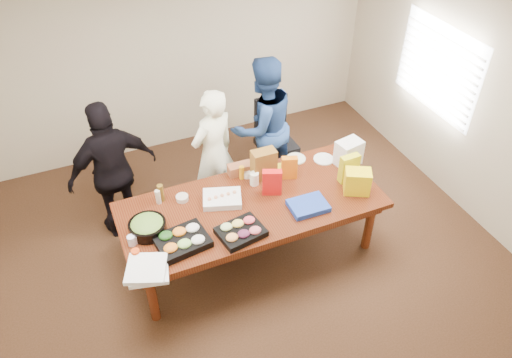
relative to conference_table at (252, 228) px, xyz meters
name	(u,v)px	position (x,y,z in m)	size (l,w,h in m)	color
floor	(252,251)	(0.00, 0.00, -0.39)	(5.50, 5.00, 0.02)	#47301E
ceiling	(250,26)	(0.00, 0.00, 2.33)	(5.50, 5.00, 0.02)	white
wall_back	(180,55)	(0.00, 2.50, 0.98)	(5.50, 0.04, 2.70)	beige
wall_right	(470,102)	(2.75, 0.00, 0.98)	(0.04, 5.00, 2.70)	beige
window_panel	(438,68)	(2.72, 0.60, 1.12)	(0.03, 1.40, 1.10)	white
window_blinds	(435,69)	(2.68, 0.60, 1.12)	(0.04, 1.36, 1.00)	beige
conference_table	(252,228)	(0.00, 0.00, 0.00)	(2.80, 1.20, 0.75)	#4C1C0F
office_chair	(277,142)	(0.85, 1.18, 0.16)	(0.54, 0.54, 1.06)	black
person_center	(214,153)	(-0.11, 0.90, 0.46)	(0.61, 0.40, 1.66)	white
person_right	(263,126)	(0.61, 1.10, 0.53)	(0.88, 0.69, 1.81)	navy
person_left	(113,171)	(-1.26, 0.97, 0.50)	(1.02, 0.43, 1.74)	black
veggie_tray	(182,241)	(-0.85, -0.28, 0.41)	(0.49, 0.39, 0.07)	black
fruit_tray	(241,232)	(-0.28, -0.38, 0.41)	(0.44, 0.34, 0.07)	black
sheet_cake	(222,199)	(-0.28, 0.15, 0.41)	(0.40, 0.30, 0.07)	white
salad_bowl	(148,227)	(-1.11, 0.02, 0.44)	(0.37, 0.37, 0.12)	black
chip_bag_blue	(308,206)	(0.52, -0.30, 0.40)	(0.40, 0.30, 0.06)	#1D3EAD
chip_bag_red	(272,182)	(0.27, 0.07, 0.53)	(0.21, 0.09, 0.30)	red
chip_bag_yellow	(349,168)	(1.14, -0.06, 0.54)	(0.22, 0.09, 0.33)	yellow
chip_bag_orange	(289,168)	(0.56, 0.24, 0.51)	(0.18, 0.08, 0.28)	orange
mayo_jar	(254,179)	(0.15, 0.28, 0.45)	(0.10, 0.10, 0.15)	white
mustard_bottle	(242,173)	(0.06, 0.43, 0.46)	(0.06, 0.06, 0.16)	orange
dressing_bottle	(161,193)	(-0.87, 0.43, 0.48)	(0.07, 0.07, 0.20)	brown
ranch_bottle	(158,197)	(-0.91, 0.40, 0.46)	(0.06, 0.06, 0.17)	beige
banana_bunch	(275,171)	(0.44, 0.36, 0.42)	(0.25, 0.14, 0.08)	yellow
bread_loaf	(241,169)	(0.09, 0.52, 0.44)	(0.31, 0.13, 0.12)	brown
kraft_bag	(264,164)	(0.30, 0.36, 0.55)	(0.27, 0.16, 0.35)	brown
red_cup	(136,254)	(-1.30, -0.28, 0.43)	(0.08, 0.08, 0.11)	red
clear_cup_a	(136,238)	(-1.25, -0.08, 0.42)	(0.07, 0.07, 0.10)	silver
clear_cup_b	(131,241)	(-1.30, -0.09, 0.43)	(0.08, 0.08, 0.11)	white
pizza_box_lower	(149,270)	(-1.23, -0.49, 0.40)	(0.36, 0.36, 0.04)	white
pizza_box_upper	(146,269)	(-1.25, -0.50, 0.44)	(0.36, 0.36, 0.04)	white
plate_a	(324,159)	(1.08, 0.37, 0.38)	(0.24, 0.24, 0.01)	white
plate_b	(296,159)	(0.78, 0.51, 0.38)	(0.23, 0.23, 0.01)	beige
dip_bowl_a	(247,172)	(0.14, 0.46, 0.41)	(0.17, 0.17, 0.07)	beige
dip_bowl_b	(182,198)	(-0.66, 0.34, 0.40)	(0.13, 0.13, 0.05)	beige
grocery_bag_white	(349,153)	(1.30, 0.20, 0.53)	(0.29, 0.21, 0.31)	white
grocery_bag_yellow	(357,181)	(1.13, -0.27, 0.51)	(0.27, 0.19, 0.27)	yellow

